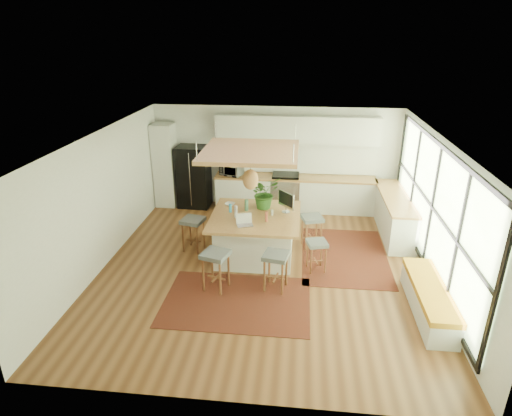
# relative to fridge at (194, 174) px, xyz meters

# --- Properties ---
(floor) EXTENTS (7.00, 7.00, 0.00)m
(floor) POSITION_rel_fridge_xyz_m (2.18, -3.17, -0.93)
(floor) COLOR #522E17
(floor) RESTS_ON ground
(ceiling) EXTENTS (7.00, 7.00, 0.00)m
(ceiling) POSITION_rel_fridge_xyz_m (2.18, -3.17, 1.78)
(ceiling) COLOR white
(ceiling) RESTS_ON ground
(wall_back) EXTENTS (6.50, 0.00, 6.50)m
(wall_back) POSITION_rel_fridge_xyz_m (2.18, 0.33, 0.42)
(wall_back) COLOR silver
(wall_back) RESTS_ON ground
(wall_front) EXTENTS (6.50, 0.00, 6.50)m
(wall_front) POSITION_rel_fridge_xyz_m (2.18, -6.67, 0.42)
(wall_front) COLOR silver
(wall_front) RESTS_ON ground
(wall_left) EXTENTS (0.00, 7.00, 7.00)m
(wall_left) POSITION_rel_fridge_xyz_m (-1.07, -3.17, 0.42)
(wall_left) COLOR silver
(wall_left) RESTS_ON ground
(wall_right) EXTENTS (0.00, 7.00, 7.00)m
(wall_right) POSITION_rel_fridge_xyz_m (5.43, -3.17, 0.42)
(wall_right) COLOR silver
(wall_right) RESTS_ON ground
(window_wall) EXTENTS (0.10, 6.20, 2.60)m
(window_wall) POSITION_rel_fridge_xyz_m (5.40, -3.17, 0.47)
(window_wall) COLOR black
(window_wall) RESTS_ON wall_right
(pantry) EXTENTS (0.55, 0.60, 2.25)m
(pantry) POSITION_rel_fridge_xyz_m (-0.77, 0.01, 0.20)
(pantry) COLOR silver
(pantry) RESTS_ON floor
(back_counter_base) EXTENTS (4.20, 0.60, 0.88)m
(back_counter_base) POSITION_rel_fridge_xyz_m (2.73, 0.01, -0.49)
(back_counter_base) COLOR silver
(back_counter_base) RESTS_ON floor
(back_counter_top) EXTENTS (4.24, 0.64, 0.05)m
(back_counter_top) POSITION_rel_fridge_xyz_m (2.73, 0.01, -0.03)
(back_counter_top) COLOR olive
(back_counter_top) RESTS_ON back_counter_base
(backsplash) EXTENTS (4.20, 0.02, 0.80)m
(backsplash) POSITION_rel_fridge_xyz_m (2.73, 0.31, 0.43)
(backsplash) COLOR white
(backsplash) RESTS_ON wall_back
(upper_cabinets) EXTENTS (4.20, 0.34, 0.70)m
(upper_cabinets) POSITION_rel_fridge_xyz_m (2.73, 0.15, 1.22)
(upper_cabinets) COLOR silver
(upper_cabinets) RESTS_ON wall_back
(range) EXTENTS (0.76, 0.62, 1.00)m
(range) POSITION_rel_fridge_xyz_m (2.48, 0.01, -0.43)
(range) COLOR #A5A5AA
(range) RESTS_ON floor
(right_counter_base) EXTENTS (0.60, 2.50, 0.88)m
(right_counter_base) POSITION_rel_fridge_xyz_m (5.11, -1.17, -0.49)
(right_counter_base) COLOR silver
(right_counter_base) RESTS_ON floor
(right_counter_top) EXTENTS (0.64, 2.54, 0.05)m
(right_counter_top) POSITION_rel_fridge_xyz_m (5.11, -1.17, -0.03)
(right_counter_top) COLOR olive
(right_counter_top) RESTS_ON right_counter_base
(window_bench) EXTENTS (0.52, 2.00, 0.50)m
(window_bench) POSITION_rel_fridge_xyz_m (5.13, -4.37, -0.68)
(window_bench) COLOR silver
(window_bench) RESTS_ON floor
(ceiling_panel) EXTENTS (1.86, 1.86, 0.80)m
(ceiling_panel) POSITION_rel_fridge_xyz_m (1.88, -2.77, 1.12)
(ceiling_panel) COLOR olive
(ceiling_panel) RESTS_ON ceiling
(rug_near) EXTENTS (2.60, 1.80, 0.01)m
(rug_near) POSITION_rel_fridge_xyz_m (1.83, -4.42, -0.92)
(rug_near) COLOR black
(rug_near) RESTS_ON floor
(rug_right) EXTENTS (1.80, 2.60, 0.01)m
(rug_right) POSITION_rel_fridge_xyz_m (3.88, -2.50, -0.92)
(rug_right) COLOR black
(rug_right) RESTS_ON floor
(fridge) EXTENTS (0.86, 0.69, 1.68)m
(fridge) POSITION_rel_fridge_xyz_m (0.00, 0.00, 0.00)
(fridge) COLOR black
(fridge) RESTS_ON floor
(island) EXTENTS (1.85, 1.85, 0.93)m
(island) POSITION_rel_fridge_xyz_m (1.97, -2.65, -0.46)
(island) COLOR olive
(island) RESTS_ON floor
(stool_near_left) EXTENTS (0.57, 0.57, 0.77)m
(stool_near_left) POSITION_rel_fridge_xyz_m (1.39, -4.04, -0.57)
(stool_near_left) COLOR #484D50
(stool_near_left) RESTS_ON floor
(stool_near_right) EXTENTS (0.52, 0.52, 0.74)m
(stool_near_right) POSITION_rel_fridge_xyz_m (2.49, -3.93, -0.57)
(stool_near_right) COLOR #484D50
(stool_near_right) RESTS_ON floor
(stool_right_front) EXTENTS (0.46, 0.46, 0.64)m
(stool_right_front) POSITION_rel_fridge_xyz_m (3.25, -3.16, -0.57)
(stool_right_front) COLOR #484D50
(stool_right_front) RESTS_ON floor
(stool_right_back) EXTENTS (0.54, 0.54, 0.74)m
(stool_right_back) POSITION_rel_fridge_xyz_m (3.17, -2.13, -0.57)
(stool_right_back) COLOR #484D50
(stool_right_back) RESTS_ON floor
(stool_left_side) EXTENTS (0.53, 0.53, 0.75)m
(stool_left_side) POSITION_rel_fridge_xyz_m (0.60, -2.56, -0.57)
(stool_left_side) COLOR #484D50
(stool_left_side) RESTS_ON floor
(laptop) EXTENTS (0.40, 0.41, 0.23)m
(laptop) POSITION_rel_fridge_xyz_m (1.82, -3.18, 0.12)
(laptop) COLOR #A5A5AA
(laptop) RESTS_ON island
(monitor) EXTENTS (0.46, 0.49, 0.46)m
(monitor) POSITION_rel_fridge_xyz_m (2.59, -2.42, 0.26)
(monitor) COLOR #A5A5AA
(monitor) RESTS_ON island
(microwave) EXTENTS (0.64, 0.49, 0.38)m
(microwave) POSITION_rel_fridge_xyz_m (1.04, -0.01, 0.19)
(microwave) COLOR #A5A5AA
(microwave) RESTS_ON back_counter_top
(island_plant) EXTENTS (0.92, 0.92, 0.54)m
(island_plant) POSITION_rel_fridge_xyz_m (2.12, -2.21, 0.27)
(island_plant) COLOR #1E4C19
(island_plant) RESTS_ON island
(island_bowl) EXTENTS (0.27, 0.27, 0.05)m
(island_bowl) POSITION_rel_fridge_xyz_m (1.35, -2.16, 0.03)
(island_bowl) COLOR beige
(island_bowl) RESTS_ON island
(island_bottle_0) EXTENTS (0.07, 0.07, 0.19)m
(island_bottle_0) POSITION_rel_fridge_xyz_m (1.42, -2.55, 0.10)
(island_bottle_0) COLOR #379EDD
(island_bottle_0) RESTS_ON island
(island_bottle_1) EXTENTS (0.07, 0.07, 0.19)m
(island_bottle_1) POSITION_rel_fridge_xyz_m (1.57, -2.80, 0.10)
(island_bottle_1) COLOR silver
(island_bottle_1) RESTS_ON island
(island_bottle_2) EXTENTS (0.07, 0.07, 0.19)m
(island_bottle_2) POSITION_rel_fridge_xyz_m (2.22, -2.95, 0.10)
(island_bottle_2) COLOR brown
(island_bottle_2) RESTS_ON island
(island_bottle_3) EXTENTS (0.07, 0.07, 0.19)m
(island_bottle_3) POSITION_rel_fridge_xyz_m (2.32, -2.60, 0.10)
(island_bottle_3) COLOR beige
(island_bottle_3) RESTS_ON island
(island_bottle_4) EXTENTS (0.07, 0.07, 0.19)m
(island_bottle_4) POSITION_rel_fridge_xyz_m (1.77, -2.40, 0.10)
(island_bottle_4) COLOR #508665
(island_bottle_4) RESTS_ON island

